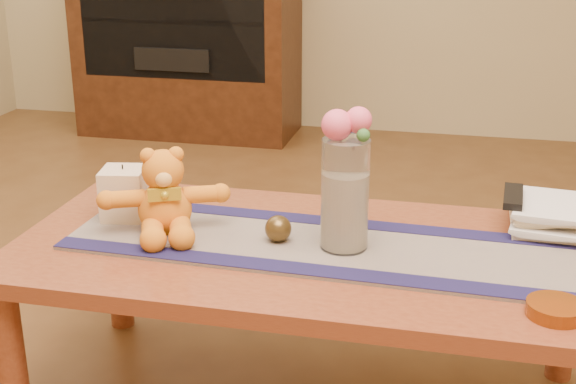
% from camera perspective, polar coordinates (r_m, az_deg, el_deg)
% --- Properties ---
extents(coffee_table_top, '(1.40, 0.70, 0.04)m').
position_cam_1_polar(coffee_table_top, '(1.85, 1.51, -4.49)').
color(coffee_table_top, maroon).
rests_on(coffee_table_top, floor).
extents(table_leg_fl, '(0.07, 0.07, 0.41)m').
position_cam_1_polar(table_leg_fl, '(1.94, -19.66, -11.97)').
color(table_leg_fl, maroon).
rests_on(table_leg_fl, floor).
extents(table_leg_bl, '(0.07, 0.07, 0.41)m').
position_cam_1_polar(table_leg_bl, '(2.39, -12.36, -5.12)').
color(table_leg_bl, maroon).
rests_on(table_leg_bl, floor).
extents(table_leg_br, '(0.07, 0.07, 0.41)m').
position_cam_1_polar(table_leg_br, '(2.20, 19.77, -8.10)').
color(table_leg_br, maroon).
rests_on(table_leg_br, floor).
extents(persian_runner, '(1.21, 0.38, 0.01)m').
position_cam_1_polar(persian_runner, '(1.83, 2.35, -3.94)').
color(persian_runner, '#1E1740').
rests_on(persian_runner, coffee_table_top).
extents(runner_border_near, '(1.20, 0.09, 0.00)m').
position_cam_1_polar(runner_border_near, '(1.70, 1.30, -5.68)').
color(runner_border_near, '#16143C').
rests_on(runner_border_near, persian_runner).
extents(runner_border_far, '(1.20, 0.09, 0.00)m').
position_cam_1_polar(runner_border_far, '(1.96, 3.27, -2.16)').
color(runner_border_far, '#16143C').
rests_on(runner_border_far, persian_runner).
extents(teddy_bear, '(0.37, 0.34, 0.20)m').
position_cam_1_polar(teddy_bear, '(1.90, -9.10, 0.00)').
color(teddy_bear, orange).
rests_on(teddy_bear, persian_runner).
extents(pillar_candle, '(0.13, 0.13, 0.13)m').
position_cam_1_polar(pillar_candle, '(2.01, -11.93, -0.09)').
color(pillar_candle, beige).
rests_on(pillar_candle, persian_runner).
extents(candle_wick, '(0.00, 0.00, 0.01)m').
position_cam_1_polar(candle_wick, '(1.99, -12.07, 1.82)').
color(candle_wick, black).
rests_on(candle_wick, pillar_candle).
extents(glass_vase, '(0.11, 0.11, 0.26)m').
position_cam_1_polar(glass_vase, '(1.77, 4.21, -0.19)').
color(glass_vase, silver).
rests_on(glass_vase, persian_runner).
extents(potpourri_fill, '(0.09, 0.09, 0.18)m').
position_cam_1_polar(potpourri_fill, '(1.78, 4.18, -1.36)').
color(potpourri_fill, beige).
rests_on(potpourri_fill, glass_vase).
extents(rose_left, '(0.07, 0.07, 0.07)m').
position_cam_1_polar(rose_left, '(1.72, 3.63, 4.94)').
color(rose_left, '#E85173').
rests_on(rose_left, glass_vase).
extents(rose_right, '(0.06, 0.06, 0.06)m').
position_cam_1_polar(rose_right, '(1.72, 5.20, 5.29)').
color(rose_right, '#E85173').
rests_on(rose_right, glass_vase).
extents(blue_flower_back, '(0.04, 0.04, 0.04)m').
position_cam_1_polar(blue_flower_back, '(1.76, 4.84, 5.02)').
color(blue_flower_back, '#5452B3').
rests_on(blue_flower_back, glass_vase).
extents(blue_flower_side, '(0.04, 0.04, 0.04)m').
position_cam_1_polar(blue_flower_side, '(1.75, 3.46, 4.73)').
color(blue_flower_side, '#5452B3').
rests_on(blue_flower_side, glass_vase).
extents(leaf_sprig, '(0.03, 0.03, 0.03)m').
position_cam_1_polar(leaf_sprig, '(1.70, 5.56, 4.18)').
color(leaf_sprig, '#33662D').
rests_on(leaf_sprig, glass_vase).
extents(bronze_ball, '(0.07, 0.07, 0.06)m').
position_cam_1_polar(bronze_ball, '(1.83, -0.73, -2.70)').
color(bronze_ball, '#493718').
rests_on(bronze_ball, persian_runner).
extents(book_bottom, '(0.17, 0.22, 0.02)m').
position_cam_1_polar(book_bottom, '(2.02, 16.02, -2.20)').
color(book_bottom, beige).
rests_on(book_bottom, coffee_table_top).
extents(book_lower, '(0.19, 0.25, 0.02)m').
position_cam_1_polar(book_lower, '(2.01, 16.21, -1.76)').
color(book_lower, beige).
rests_on(book_lower, book_bottom).
extents(book_upper, '(0.18, 0.23, 0.02)m').
position_cam_1_polar(book_upper, '(2.01, 15.96, -1.15)').
color(book_upper, beige).
rests_on(book_upper, book_lower).
extents(book_top, '(0.19, 0.24, 0.02)m').
position_cam_1_polar(book_top, '(2.00, 16.29, -0.72)').
color(book_top, beige).
rests_on(book_top, book_upper).
extents(tv_remote, '(0.05, 0.16, 0.02)m').
position_cam_1_polar(tv_remote, '(1.99, 16.22, -0.31)').
color(tv_remote, black).
rests_on(tv_remote, book_top).
extents(amber_dish, '(0.14, 0.14, 0.03)m').
position_cam_1_polar(amber_dish, '(1.61, 19.07, -8.15)').
color(amber_dish, '#BF5914').
rests_on(amber_dish, coffee_table_top).
extents(media_cabinet, '(1.20, 0.50, 1.10)m').
position_cam_1_polar(media_cabinet, '(4.46, -7.37, 11.29)').
color(media_cabinet, black).
rests_on(media_cabinet, floor).
extents(cabinet_cavity, '(1.02, 0.03, 0.61)m').
position_cam_1_polar(cabinet_cavity, '(4.23, -8.55, 12.29)').
color(cabinet_cavity, black).
rests_on(cabinet_cavity, media_cabinet).
extents(cabinet_shelf, '(1.02, 0.20, 0.02)m').
position_cam_1_polar(cabinet_shelf, '(4.30, -8.13, 12.44)').
color(cabinet_shelf, black).
rests_on(cabinet_shelf, media_cabinet).
extents(stereo_lower, '(0.42, 0.28, 0.12)m').
position_cam_1_polar(stereo_lower, '(4.35, -7.91, 9.89)').
color(stereo_lower, black).
rests_on(stereo_lower, media_cabinet).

